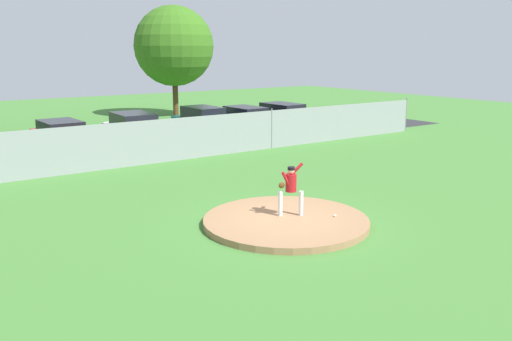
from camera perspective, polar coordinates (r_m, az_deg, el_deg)
name	(u,v)px	position (r m, az deg, el deg)	size (l,w,h in m)	color
ground_plane	(189,183)	(20.30, -7.25, -1.30)	(80.00, 80.00, 0.00)	#427A33
asphalt_strip	(110,149)	(27.96, -15.38, 2.24)	(44.00, 7.00, 0.01)	#2B2B2D
pitchers_mound	(286,221)	(15.41, 3.23, -5.46)	(4.79, 4.79, 0.19)	#99704C
pitcher_youth	(291,186)	(15.37, 3.74, -1.65)	(0.78, 0.44, 1.57)	silver
baseball	(335,216)	(15.62, 8.49, -4.83)	(0.07, 0.07, 0.07)	white
chainlink_fence	(145,143)	(23.66, -11.83, 2.94)	(34.40, 0.07, 2.04)	gray
parked_car_navy	(245,121)	(31.65, -1.14, 5.34)	(1.94, 4.63, 1.64)	#161E4C
parked_car_red	(61,137)	(27.53, -20.19, 3.36)	(2.01, 4.46, 1.59)	#A81919
parked_car_champagne	(282,117)	(33.24, 2.83, 5.73)	(2.01, 4.87, 1.69)	tan
parked_car_teal	(203,123)	(30.49, -5.73, 5.09)	(1.85, 4.53, 1.78)	#146066
parked_car_white	(134,131)	(28.21, -13.01, 4.19)	(2.03, 4.71, 1.76)	silver
traffic_cone_orange	(160,136)	(29.86, -10.30, 3.65)	(0.40, 0.40, 0.55)	orange
tree_slender_far	(174,46)	(40.67, -8.83, 13.07)	(5.88, 5.88, 8.14)	#4C331E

